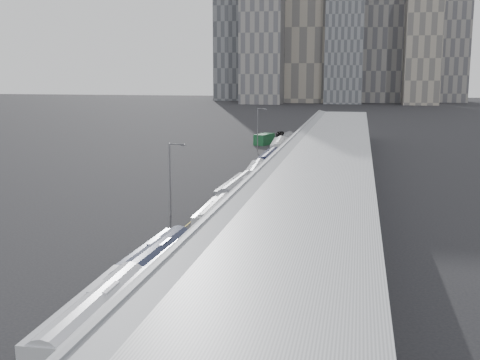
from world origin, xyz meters
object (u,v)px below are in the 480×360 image
(bus_5, at_px, (270,165))
(suv, at_px, (281,134))
(street_lamp_near, at_px, (172,174))
(bus_6, at_px, (280,151))
(shipping_container, at_px, (264,139))
(bus_0, at_px, (94,329))
(bus_4, at_px, (257,178))
(bus_1, at_px, (154,273))
(bus_3, at_px, (238,197))
(bus_7, at_px, (289,144))
(bus_2, at_px, (217,221))
(street_lamp_far, at_px, (258,128))

(bus_5, bearing_deg, suv, 95.56)
(street_lamp_near, bearing_deg, bus_5, 77.28)
(bus_6, bearing_deg, shipping_container, 101.60)
(street_lamp_near, bearing_deg, suv, 89.10)
(bus_0, height_order, street_lamp_near, street_lamp_near)
(street_lamp_near, distance_m, shipping_container, 73.37)
(bus_4, distance_m, suv, 72.42)
(bus_5, bearing_deg, bus_1, -90.88)
(bus_5, bearing_deg, bus_4, -90.49)
(bus_3, relative_size, bus_7, 1.07)
(bus_6, bearing_deg, bus_2, -93.47)
(bus_7, bearing_deg, bus_6, -96.24)
(bus_0, height_order, bus_2, bus_0)
(bus_6, bearing_deg, bus_3, -93.39)
(suv, bearing_deg, bus_7, -92.59)
(bus_3, height_order, bus_5, bus_3)
(bus_3, bearing_deg, bus_7, 91.87)
(bus_3, relative_size, street_lamp_near, 1.54)
(bus_0, distance_m, shipping_container, 109.08)
(shipping_container, height_order, suv, shipping_container)
(bus_1, relative_size, bus_4, 1.04)
(bus_7, relative_size, street_lamp_near, 1.44)
(bus_1, bearing_deg, bus_3, 90.31)
(bus_1, height_order, street_lamp_far, street_lamp_far)
(bus_0, bearing_deg, bus_2, 87.11)
(bus_7, bearing_deg, bus_0, -95.82)
(bus_2, bearing_deg, suv, 92.34)
(bus_7, bearing_deg, bus_5, -94.83)
(bus_6, relative_size, suv, 2.82)
(bus_7, bearing_deg, street_lamp_far, -141.38)
(bus_2, distance_m, street_lamp_near, 10.88)
(suv, bearing_deg, bus_5, -97.82)
(street_lamp_far, distance_m, shipping_container, 16.60)
(bus_3, distance_m, street_lamp_near, 9.22)
(bus_1, relative_size, suv, 2.58)
(bus_5, relative_size, street_lamp_far, 1.37)
(bus_1, relative_size, bus_6, 0.92)
(bus_1, bearing_deg, suv, 94.41)
(bus_3, bearing_deg, street_lamp_near, -145.87)
(bus_2, distance_m, shipping_container, 80.87)
(bus_2, bearing_deg, bus_7, 89.31)
(bus_5, height_order, shipping_container, bus_5)
(bus_5, bearing_deg, bus_7, 90.69)
(bus_5, height_order, bus_6, bus_6)
(street_lamp_far, bearing_deg, bus_5, -76.08)
(bus_0, bearing_deg, bus_7, 88.74)
(bus_1, distance_m, street_lamp_near, 25.81)
(bus_0, bearing_deg, suv, 91.24)
(street_lamp_far, height_order, shipping_container, street_lamp_far)
(bus_3, relative_size, bus_5, 1.04)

